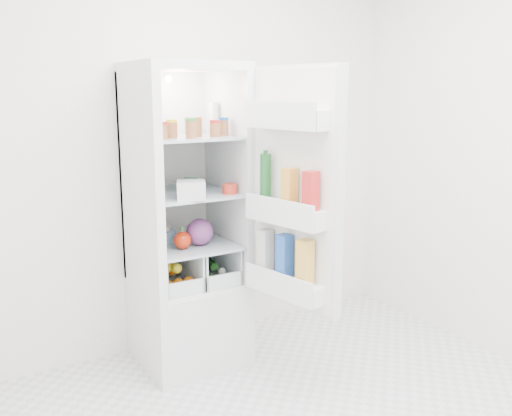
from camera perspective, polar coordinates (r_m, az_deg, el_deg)
room_walls at (r=2.41m, az=9.27°, el=10.26°), size 3.02×3.02×2.61m
refrigerator at (r=3.51m, az=-7.17°, el=-4.61°), size 0.60×0.60×1.80m
shelf_low at (r=3.43m, az=-6.77°, el=-3.67°), size 0.49×0.53×0.01m
shelf_mid at (r=3.36m, az=-6.90°, el=1.43°), size 0.49×0.53×0.02m
shelf_top at (r=3.32m, az=-7.04°, el=7.04°), size 0.49×0.53×0.02m
crisper_left at (r=3.42m, az=-8.59°, el=-6.04°), size 0.23×0.46×0.22m
crisper_right at (r=3.52m, az=-4.90°, el=-5.45°), size 0.23×0.46×0.22m
condiment_jars at (r=3.26m, az=-6.80°, el=7.85°), size 0.46×0.34×0.08m
squeeze_bottle at (r=3.46m, az=-4.25°, el=8.97°), size 0.07×0.07×0.19m
tub_white at (r=3.15m, az=-6.51°, el=1.80°), size 0.20×0.20×0.10m
tub_cream at (r=3.22m, az=-6.36°, el=1.71°), size 0.15×0.15×0.06m
tin_red at (r=3.30m, az=-2.65°, el=1.94°), size 0.09×0.09×0.06m
foil_tray at (r=3.47m, az=-9.35°, el=2.12°), size 0.16×0.13×0.04m
tub_green at (r=3.39m, az=-6.34°, el=2.30°), size 0.13×0.16×0.08m
red_cabbage at (r=3.37m, az=-5.67°, el=-2.40°), size 0.16×0.16×0.16m
bell_pepper at (r=3.31m, az=-7.37°, el=-3.23°), size 0.10×0.10×0.10m
mushroom_bowl at (r=3.48m, az=-9.26°, el=-2.78°), size 0.16×0.16×0.07m
citrus_pile at (r=3.37m, az=-8.33°, el=-6.66°), size 0.20×0.24×0.16m
veg_pile at (r=3.53m, az=-4.80°, el=-6.17°), size 0.16×0.30×0.10m
fridge_door at (r=3.04m, az=3.74°, el=1.21°), size 0.27×0.60×1.30m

